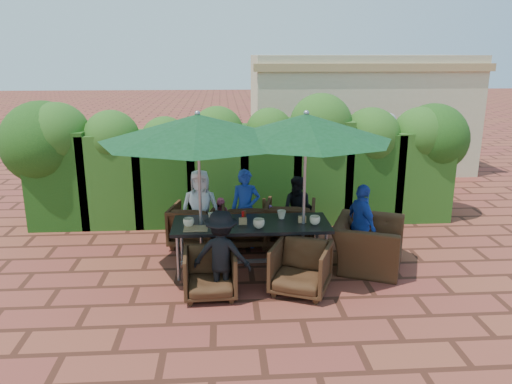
{
  "coord_description": "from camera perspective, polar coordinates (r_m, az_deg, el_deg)",
  "views": [
    {
      "loc": [
        -0.4,
        -7.23,
        3.24
      ],
      "look_at": [
        0.11,
        0.4,
        1.11
      ],
      "focal_mm": 35.0,
      "sensor_mm": 36.0,
      "label": 1
    }
  ],
  "objects": [
    {
      "name": "number_block_left",
      "position": [
        7.54,
        -1.51,
        -3.35
      ],
      "size": [
        0.12,
        0.06,
        0.1
      ],
      "primitive_type": "cube",
      "color": "tan",
      "rests_on": "dining_table"
    },
    {
      "name": "sauce_bottle",
      "position": [
        7.67,
        -1.29,
        -2.74
      ],
      "size": [
        0.04,
        0.04,
        0.17
      ],
      "primitive_type": "cylinder",
      "color": "#4C230C",
      "rests_on": "dining_table"
    },
    {
      "name": "chair_far_mid",
      "position": [
        8.69,
        -1.28,
        -3.45
      ],
      "size": [
        0.82,
        0.77,
        0.83
      ],
      "primitive_type": "imported",
      "rotation": [
        0.0,
        0.0,
        3.16
      ],
      "color": "black",
      "rests_on": "ground"
    },
    {
      "name": "adult_near_left",
      "position": [
        6.81,
        -3.95,
        -7.14
      ],
      "size": [
        0.85,
        0.52,
        1.24
      ],
      "primitive_type": "imported",
      "rotation": [
        0.0,
        0.0,
        2.93
      ],
      "color": "black",
      "rests_on": "ground"
    },
    {
      "name": "chair_far_left",
      "position": [
        8.74,
        -7.09,
        -3.54
      ],
      "size": [
        0.92,
        0.88,
        0.8
      ],
      "primitive_type": "imported",
      "rotation": [
        0.0,
        0.0,
        2.92
      ],
      "color": "black",
      "rests_on": "ground"
    },
    {
      "name": "ketchup_bottle",
      "position": [
        7.64,
        -1.5,
        -2.8
      ],
      "size": [
        0.04,
        0.04,
        0.17
      ],
      "primitive_type": "cylinder",
      "color": "#B20C0A",
      "rests_on": "dining_table"
    },
    {
      "name": "ground",
      "position": [
        7.93,
        -0.63,
        -8.57
      ],
      "size": [
        80.0,
        80.0,
        0.0
      ],
      "primitive_type": "plane",
      "color": "brown",
      "rests_on": "ground"
    },
    {
      "name": "chair_near_right",
      "position": [
        7.03,
        5.12,
        -8.42
      ],
      "size": [
        0.98,
        0.95,
        0.78
      ],
      "primitive_type": "imported",
      "rotation": [
        0.0,
        0.0,
        -0.4
      ],
      "color": "black",
      "rests_on": "ground"
    },
    {
      "name": "adult_far_mid",
      "position": [
        8.51,
        -1.2,
        -1.96
      ],
      "size": [
        0.52,
        0.44,
        1.36
      ],
      "primitive_type": "imported",
      "rotation": [
        0.0,
        0.0,
        -0.08
      ],
      "color": "#1F41AC",
      "rests_on": "ground"
    },
    {
      "name": "pedestrian_c",
      "position": [
        12.23,
        14.36,
        4.3
      ],
      "size": [
        1.33,
        0.9,
        1.91
      ],
      "primitive_type": "imported",
      "rotation": [
        0.0,
        0.0,
        2.84
      ],
      "color": "gray",
      "rests_on": "ground"
    },
    {
      "name": "cup_a",
      "position": [
        7.5,
        -7.71,
        -3.47
      ],
      "size": [
        0.17,
        0.17,
        0.13
      ],
      "primitive_type": "imported",
      "color": "beige",
      "rests_on": "dining_table"
    },
    {
      "name": "building",
      "position": [
        14.84,
        11.54,
        8.92
      ],
      "size": [
        6.2,
        3.08,
        3.2
      ],
      "color": "beige",
      "rests_on": "ground"
    },
    {
      "name": "hedge_wall",
      "position": [
        9.74,
        -2.19,
        4.17
      ],
      "size": [
        9.1,
        1.6,
        2.52
      ],
      "color": "black",
      "rests_on": "ground"
    },
    {
      "name": "chair_end_right",
      "position": [
        7.96,
        12.71,
        -4.98
      ],
      "size": [
        1.13,
        1.35,
        1.0
      ],
      "primitive_type": "imported",
      "rotation": [
        0.0,
        0.0,
        1.17
      ],
      "color": "black",
      "rests_on": "ground"
    },
    {
      "name": "pedestrian_b",
      "position": [
        12.37,
        10.79,
        3.94
      ],
      "size": [
        0.79,
        0.49,
        1.62
      ],
      "primitive_type": "imported",
      "rotation": [
        0.0,
        0.0,
        3.12
      ],
      "color": "#CA4767",
      "rests_on": "ground"
    },
    {
      "name": "adult_end_right",
      "position": [
        8.01,
        11.95,
        -3.67
      ],
      "size": [
        0.57,
        0.83,
        1.3
      ],
      "primitive_type": "imported",
      "rotation": [
        0.0,
        0.0,
        1.84
      ],
      "color": "#1F41AC",
      "rests_on": "ground"
    },
    {
      "name": "chair_near_left",
      "position": [
        6.94,
        -5.26,
        -9.0
      ],
      "size": [
        0.74,
        0.69,
        0.73
      ],
      "primitive_type": "imported",
      "rotation": [
        0.0,
        0.0,
        0.04
      ],
      "color": "black",
      "rests_on": "ground"
    },
    {
      "name": "chair_far_right",
      "position": [
        8.69,
        3.95,
        -3.34
      ],
      "size": [
        0.98,
        0.94,
        0.87
      ],
      "primitive_type": "imported",
      "rotation": [
        0.0,
        0.0,
        2.95
      ],
      "color": "black",
      "rests_on": "ground"
    },
    {
      "name": "cup_d",
      "position": [
        7.8,
        2.94,
        -2.59
      ],
      "size": [
        0.14,
        0.14,
        0.13
      ],
      "primitive_type": "imported",
      "color": "beige",
      "rests_on": "dining_table"
    },
    {
      "name": "child_left",
      "position": [
        8.8,
        -4.0,
        -3.27
      ],
      "size": [
        0.33,
        0.28,
        0.82
      ],
      "primitive_type": "imported",
      "rotation": [
        0.0,
        0.0,
        -0.14
      ],
      "color": "#CA4767",
      "rests_on": "ground"
    },
    {
      "name": "adult_far_left",
      "position": [
        8.58,
        -6.38,
        -1.91
      ],
      "size": [
        0.7,
        0.45,
        1.36
      ],
      "primitive_type": "imported",
      "rotation": [
        0.0,
        0.0,
        -0.07
      ],
      "color": "white",
      "rests_on": "ground"
    },
    {
      "name": "cup_b",
      "position": [
        7.67,
        -4.96,
        -2.91
      ],
      "size": [
        0.15,
        0.15,
        0.14
      ],
      "primitive_type": "imported",
      "color": "beige",
      "rests_on": "dining_table"
    },
    {
      "name": "child_right",
      "position": [
        8.68,
        1.58,
        -3.81
      ],
      "size": [
        0.33,
        0.3,
        0.73
      ],
      "primitive_type": "imported",
      "rotation": [
        0.0,
        0.0,
        0.41
      ],
      "color": "#9452B3",
      "rests_on": "ground"
    },
    {
      "name": "adult_far_right",
      "position": [
        8.7,
        4.89,
        -2.14
      ],
      "size": [
        0.67,
        0.54,
        1.21
      ],
      "primitive_type": "imported",
      "rotation": [
        0.0,
        0.0,
        -0.37
      ],
      "color": "black",
      "rests_on": "ground"
    },
    {
      "name": "number_block_right",
      "position": [
        7.65,
        5.29,
        -3.12
      ],
      "size": [
        0.12,
        0.06,
        0.1
      ],
      "primitive_type": "cube",
      "color": "tan",
      "rests_on": "dining_table"
    },
    {
      "name": "umbrella_left",
      "position": [
        7.24,
        -6.66,
        7.3
      ],
      "size": [
        2.86,
        2.86,
        2.46
      ],
      "color": "gray",
      "rests_on": "ground"
    },
    {
      "name": "pedestrian_a",
      "position": [
        11.86,
        5.63,
        4.22
      ],
      "size": [
        1.75,
        1.54,
        1.85
      ],
      "primitive_type": "imported",
      "rotation": [
        0.0,
        0.0,
        2.49
      ],
      "color": "green",
      "rests_on": "ground"
    },
    {
      "name": "serving_tray",
      "position": [
        7.4,
        -6.91,
        -4.17
      ],
      "size": [
        0.35,
        0.25,
        0.02
      ],
      "primitive_type": "cube",
      "color": "#9D784C",
      "rests_on": "dining_table"
    },
    {
      "name": "dining_table",
      "position": [
        7.64,
        -0.56,
        -4.08
      ],
      "size": [
        2.39,
        0.9,
        0.75
      ],
      "color": "black",
      "rests_on": "ground"
    },
    {
      "name": "cup_c",
      "position": [
        7.38,
        0.32,
        -3.61
      ],
      "size": [
        0.17,
        0.17,
        0.14
      ],
      "primitive_type": "imported",
      "color": "beige",
      "rests_on": "dining_table"
    },
    {
      "name": "cup_e",
      "position": [
        7.59,
        6.74,
        -3.21
      ],
      "size": [
        0.16,
        0.16,
        0.13
      ],
      "primitive_type": "imported",
      "color": "beige",
      "rests_on": "dining_table"
    },
    {
      "name": "umbrella_right",
      "position": [
        7.28,
        5.74,
        7.36
      ],
      "size": [
        2.55,
        2.55,
        2.46
      ],
      "color": "gray",
      "rests_on": "ground"
    }
  ]
}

